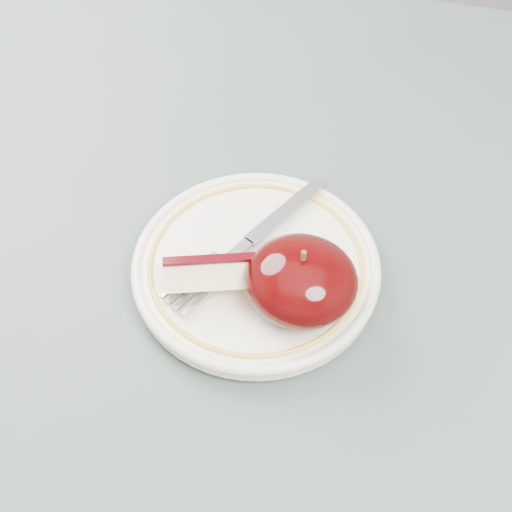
% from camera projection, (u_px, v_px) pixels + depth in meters
% --- Properties ---
extents(table, '(0.90, 0.90, 0.75)m').
position_uv_depth(table, '(210.00, 343.00, 0.64)').
color(table, brown).
rests_on(table, ground).
extents(plate, '(0.20, 0.20, 0.02)m').
position_uv_depth(plate, '(256.00, 267.00, 0.57)').
color(plate, beige).
rests_on(plate, table).
extents(apple_half, '(0.08, 0.08, 0.06)m').
position_uv_depth(apple_half, '(301.00, 281.00, 0.52)').
color(apple_half, black).
rests_on(apple_half, plate).
extents(apple_wedge, '(0.08, 0.05, 0.04)m').
position_uv_depth(apple_wedge, '(214.00, 273.00, 0.54)').
color(apple_wedge, '#FDEDBA').
rests_on(apple_wedge, plate).
extents(fork, '(0.10, 0.16, 0.00)m').
position_uv_depth(fork, '(248.00, 243.00, 0.57)').
color(fork, '#93969B').
rests_on(fork, plate).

